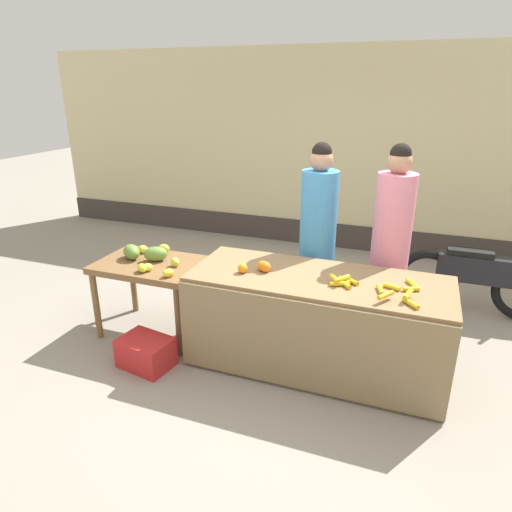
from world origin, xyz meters
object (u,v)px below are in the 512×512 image
(vendor_woman_pink_shirt, at_px, (390,246))
(parked_motorcycle, at_px, (476,278))
(vendor_woman_blue_shirt, at_px, (317,239))
(produce_sack, at_px, (253,288))
(produce_crate, at_px, (146,352))

(vendor_woman_pink_shirt, xyz_separation_m, parked_motorcycle, (0.85, 0.83, -0.53))
(vendor_woman_blue_shirt, relative_size, vendor_woman_pink_shirt, 0.99)
(vendor_woman_pink_shirt, bearing_deg, parked_motorcycle, 44.29)
(vendor_woman_blue_shirt, bearing_deg, produce_sack, 170.22)
(vendor_woman_blue_shirt, distance_m, parked_motorcycle, 1.81)
(vendor_woman_blue_shirt, height_order, produce_sack, vendor_woman_blue_shirt)
(produce_crate, xyz_separation_m, produce_sack, (0.49, 1.32, 0.12))
(parked_motorcycle, height_order, produce_sack, parked_motorcycle)
(vendor_woman_pink_shirt, distance_m, parked_motorcycle, 1.30)
(vendor_woman_blue_shirt, xyz_separation_m, vendor_woman_pink_shirt, (0.66, 0.02, 0.01))
(vendor_woman_pink_shirt, height_order, parked_motorcycle, vendor_woman_pink_shirt)
(parked_motorcycle, height_order, produce_crate, parked_motorcycle)
(vendor_woman_pink_shirt, distance_m, produce_crate, 2.36)
(parked_motorcycle, relative_size, produce_crate, 3.64)
(produce_crate, bearing_deg, vendor_woman_blue_shirt, 45.15)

